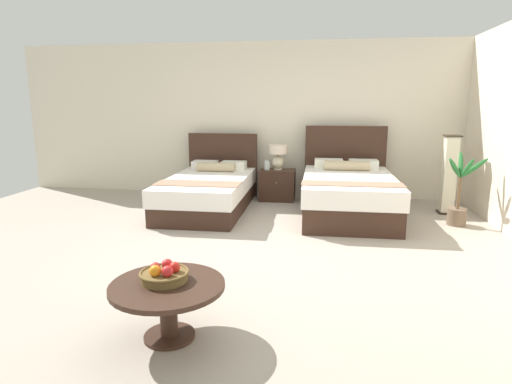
{
  "coord_description": "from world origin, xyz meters",
  "views": [
    {
      "loc": [
        0.67,
        -4.42,
        1.63
      ],
      "look_at": [
        -0.11,
        0.53,
        0.58
      ],
      "focal_mm": 30.0,
      "sensor_mm": 36.0,
      "label": 1
    }
  ],
  "objects_px": {
    "table_lamp": "(278,155)",
    "floor_lamp_corner": "(449,175)",
    "coffee_table": "(168,296)",
    "bed_near_window": "(209,191)",
    "fruit_bowl": "(164,274)",
    "bed_near_corner": "(348,193)",
    "potted_palm": "(459,201)",
    "vase": "(267,165)",
    "nightstand": "(278,185)"
  },
  "relations": [
    {
      "from": "table_lamp",
      "to": "floor_lamp_corner",
      "type": "relative_size",
      "value": 0.35
    },
    {
      "from": "floor_lamp_corner",
      "to": "coffee_table",
      "type": "bearing_deg",
      "value": -126.14
    },
    {
      "from": "bed_near_window",
      "to": "table_lamp",
      "type": "bearing_deg",
      "value": 38.98
    },
    {
      "from": "bed_near_window",
      "to": "table_lamp",
      "type": "height_order",
      "value": "bed_near_window"
    },
    {
      "from": "table_lamp",
      "to": "fruit_bowl",
      "type": "xyz_separation_m",
      "value": [
        -0.33,
        -4.41,
        -0.32
      ]
    },
    {
      "from": "bed_near_corner",
      "to": "potted_palm",
      "type": "xyz_separation_m",
      "value": [
        1.44,
        -0.33,
        0.01
      ]
    },
    {
      "from": "fruit_bowl",
      "to": "potted_palm",
      "type": "distance_m",
      "value": 4.37
    },
    {
      "from": "bed_near_window",
      "to": "vase",
      "type": "relative_size",
      "value": 14.2
    },
    {
      "from": "bed_near_window",
      "to": "bed_near_corner",
      "type": "bearing_deg",
      "value": -0.09
    },
    {
      "from": "coffee_table",
      "to": "floor_lamp_corner",
      "type": "bearing_deg",
      "value": 53.86
    },
    {
      "from": "fruit_bowl",
      "to": "table_lamp",
      "type": "bearing_deg",
      "value": 85.73
    },
    {
      "from": "bed_near_window",
      "to": "vase",
      "type": "xyz_separation_m",
      "value": [
        0.81,
        0.73,
        0.31
      ]
    },
    {
      "from": "bed_near_window",
      "to": "potted_palm",
      "type": "relative_size",
      "value": 2.25
    },
    {
      "from": "bed_near_corner",
      "to": "coffee_table",
      "type": "distance_m",
      "value": 3.91
    },
    {
      "from": "floor_lamp_corner",
      "to": "potted_palm",
      "type": "xyz_separation_m",
      "value": [
        -0.02,
        -0.62,
        -0.25
      ]
    },
    {
      "from": "vase",
      "to": "potted_palm",
      "type": "distance_m",
      "value": 2.95
    },
    {
      "from": "vase",
      "to": "potted_palm",
      "type": "bearing_deg",
      "value": -21.39
    },
    {
      "from": "coffee_table",
      "to": "potted_palm",
      "type": "distance_m",
      "value": 4.38
    },
    {
      "from": "nightstand",
      "to": "fruit_bowl",
      "type": "bearing_deg",
      "value": -94.29
    },
    {
      "from": "potted_palm",
      "to": "bed_near_window",
      "type": "bearing_deg",
      "value": 174.57
    },
    {
      "from": "bed_near_window",
      "to": "coffee_table",
      "type": "bearing_deg",
      "value": -79.34
    },
    {
      "from": "bed_near_window",
      "to": "nightstand",
      "type": "xyz_separation_m",
      "value": [
        0.98,
        0.77,
        -0.03
      ]
    },
    {
      "from": "nightstand",
      "to": "vase",
      "type": "distance_m",
      "value": 0.38
    },
    {
      "from": "vase",
      "to": "coffee_table",
      "type": "height_order",
      "value": "vase"
    },
    {
      "from": "vase",
      "to": "coffee_table",
      "type": "xyz_separation_m",
      "value": [
        -0.12,
        -4.39,
        -0.28
      ]
    },
    {
      "from": "fruit_bowl",
      "to": "floor_lamp_corner",
      "type": "xyz_separation_m",
      "value": [
        2.91,
        3.9,
        0.12
      ]
    },
    {
      "from": "bed_near_corner",
      "to": "floor_lamp_corner",
      "type": "relative_size",
      "value": 1.87
    },
    {
      "from": "coffee_table",
      "to": "floor_lamp_corner",
      "type": "xyz_separation_m",
      "value": [
        2.88,
        3.94,
        0.27
      ]
    },
    {
      "from": "bed_near_window",
      "to": "potted_palm",
      "type": "xyz_separation_m",
      "value": [
        3.54,
        -0.34,
        0.05
      ]
    },
    {
      "from": "nightstand",
      "to": "potted_palm",
      "type": "distance_m",
      "value": 2.79
    },
    {
      "from": "vase",
      "to": "coffee_table",
      "type": "distance_m",
      "value": 4.4
    },
    {
      "from": "bed_near_corner",
      "to": "coffee_table",
      "type": "bearing_deg",
      "value": -111.18
    },
    {
      "from": "bed_near_window",
      "to": "fruit_bowl",
      "type": "height_order",
      "value": "bed_near_window"
    },
    {
      "from": "vase",
      "to": "potted_palm",
      "type": "height_order",
      "value": "potted_palm"
    },
    {
      "from": "table_lamp",
      "to": "floor_lamp_corner",
      "type": "xyz_separation_m",
      "value": [
        2.58,
        -0.51,
        -0.19
      ]
    },
    {
      "from": "bed_near_window",
      "to": "table_lamp",
      "type": "distance_m",
      "value": 1.35
    },
    {
      "from": "bed_near_window",
      "to": "coffee_table",
      "type": "relative_size",
      "value": 2.81
    },
    {
      "from": "bed_near_corner",
      "to": "table_lamp",
      "type": "relative_size",
      "value": 5.3
    },
    {
      "from": "bed_near_window",
      "to": "nightstand",
      "type": "relative_size",
      "value": 3.85
    },
    {
      "from": "nightstand",
      "to": "floor_lamp_corner",
      "type": "bearing_deg",
      "value": -10.69
    },
    {
      "from": "nightstand",
      "to": "floor_lamp_corner",
      "type": "relative_size",
      "value": 0.5
    },
    {
      "from": "bed_near_corner",
      "to": "table_lamp",
      "type": "height_order",
      "value": "bed_near_corner"
    },
    {
      "from": "vase",
      "to": "floor_lamp_corner",
      "type": "xyz_separation_m",
      "value": [
        2.76,
        -0.45,
        -0.02
      ]
    },
    {
      "from": "bed_near_corner",
      "to": "table_lamp",
      "type": "xyz_separation_m",
      "value": [
        -1.12,
        0.8,
        0.45
      ]
    },
    {
      "from": "bed_near_window",
      "to": "potted_palm",
      "type": "height_order",
      "value": "bed_near_window"
    },
    {
      "from": "table_lamp",
      "to": "potted_palm",
      "type": "relative_size",
      "value": 0.42
    },
    {
      "from": "table_lamp",
      "to": "fruit_bowl",
      "type": "bearing_deg",
      "value": -94.27
    },
    {
      "from": "floor_lamp_corner",
      "to": "nightstand",
      "type": "bearing_deg",
      "value": 169.31
    },
    {
      "from": "vase",
      "to": "fruit_bowl",
      "type": "height_order",
      "value": "vase"
    },
    {
      "from": "fruit_bowl",
      "to": "floor_lamp_corner",
      "type": "relative_size",
      "value": 0.3
    }
  ]
}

